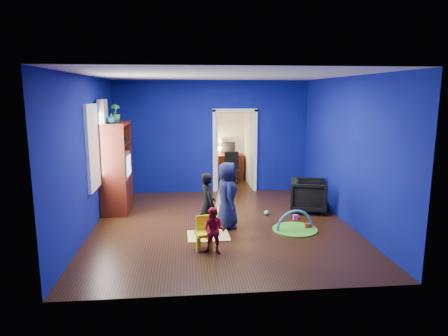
{
  "coord_description": "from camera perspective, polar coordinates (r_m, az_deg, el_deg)",
  "views": [
    {
      "loc": [
        -0.68,
        -7.54,
        2.58
      ],
      "look_at": [
        0.09,
        0.4,
        1.08
      ],
      "focal_mm": 32.0,
      "sensor_mm": 36.0,
      "label": 1
    }
  ],
  "objects": [
    {
      "name": "armchair",
      "position": [
        9.0,
        11.99,
        -3.86
      ],
      "size": [
        0.96,
        0.94,
        0.71
      ],
      "primitive_type": "imported",
      "rotation": [
        0.0,
        0.0,
        1.3
      ],
      "color": "black",
      "rests_on": "floor"
    },
    {
      "name": "toy_2",
      "position": [
        7.2,
        -2.24,
        -9.91
      ],
      "size": [
        0.1,
        0.08,
        0.1
      ],
      "primitive_type": "cube",
      "color": "orange",
      "rests_on": "floor"
    },
    {
      "name": "hopper_ball",
      "position": [
        8.05,
        -0.09,
        -6.65
      ],
      "size": [
        0.37,
        0.37,
        0.37
      ],
      "primitive_type": "sphere",
      "color": "yellow",
      "rests_on": "floor"
    },
    {
      "name": "wall_left",
      "position": [
        7.84,
        -18.89,
        1.81
      ],
      "size": [
        0.02,
        5.5,
        2.9
      ],
      "primitive_type": "cube",
      "color": "#090D6B",
      "rests_on": "floor"
    },
    {
      "name": "window_left",
      "position": [
        8.16,
        -18.28,
        2.89
      ],
      "size": [
        0.03,
        0.95,
        1.55
      ],
      "primitive_type": "cube",
      "color": "white",
      "rests_on": "wall_left"
    },
    {
      "name": "doorway",
      "position": [
        10.48,
        1.56,
        2.29
      ],
      "size": [
        1.16,
        0.1,
        2.1
      ],
      "primitive_type": "cube",
      "color": "white",
      "rests_on": "floor"
    },
    {
      "name": "child_navy",
      "position": [
        7.68,
        0.46,
        -3.9
      ],
      "size": [
        0.45,
        0.66,
        1.29
      ],
      "primitive_type": "imported",
      "rotation": [
        0.0,
        0.0,
        1.63
      ],
      "color": "#0E1036",
      "rests_on": "floor"
    },
    {
      "name": "kid_chair",
      "position": [
        6.76,
        -2.82,
        -9.51
      ],
      "size": [
        0.34,
        0.34,
        0.5
      ],
      "primitive_type": "cube",
      "rotation": [
        0.0,
        0.0,
        0.24
      ],
      "color": "yellow",
      "rests_on": "floor"
    },
    {
      "name": "desk_monitor",
      "position": [
        12.1,
        0.61,
        2.95
      ],
      "size": [
        0.4,
        0.05,
        0.32
      ],
      "primitive_type": "cube",
      "color": "black",
      "rests_on": "study_desk"
    },
    {
      "name": "child_black",
      "position": [
        7.29,
        -2.33,
        -5.21
      ],
      "size": [
        0.39,
        0.49,
        1.17
      ],
      "primitive_type": "imported",
      "rotation": [
        0.0,
        0.0,
        1.86
      ],
      "color": "black",
      "rests_on": "floor"
    },
    {
      "name": "wall_right",
      "position": [
        8.26,
        17.2,
        2.34
      ],
      "size": [
        0.02,
        5.5,
        2.9
      ],
      "primitive_type": "cube",
      "color": "#090D6B",
      "rests_on": "floor"
    },
    {
      "name": "alcove",
      "position": [
        11.32,
        1.02,
        3.94
      ],
      "size": [
        1.0,
        1.75,
        2.5
      ],
      "primitive_type": null,
      "color": "silver",
      "rests_on": "floor"
    },
    {
      "name": "toddler_red",
      "position": [
        6.53,
        -1.41,
        -8.95
      ],
      "size": [
        0.45,
        0.4,
        0.77
      ],
      "primitive_type": "imported",
      "rotation": [
        0.0,
        0.0,
        -0.33
      ],
      "color": "#B41813",
      "rests_on": "floor"
    },
    {
      "name": "play_mat",
      "position": [
        7.83,
        10.08,
        -8.63
      ],
      "size": [
        0.85,
        0.85,
        0.02
      ],
      "primitive_type": "cylinder",
      "color": "#449D23",
      "rests_on": "floor"
    },
    {
      "name": "study_desk",
      "position": [
        12.07,
        0.66,
        0.17
      ],
      "size": [
        0.88,
        0.44,
        0.75
      ],
      "primitive_type": "cube",
      "color": "#3D140A",
      "rests_on": "floor"
    },
    {
      "name": "toy_4",
      "position": [
        8.45,
        10.18,
        -6.91
      ],
      "size": [
        0.1,
        0.08,
        0.1
      ],
      "primitive_type": "cube",
      "color": "#CA4BA8",
      "rests_on": "floor"
    },
    {
      "name": "tv_armoire",
      "position": [
        9.04,
        -15.15,
        0.11
      ],
      "size": [
        0.58,
        1.14,
        1.96
      ],
      "primitive_type": "cube",
      "color": "#380F09",
      "rests_on": "floor"
    },
    {
      "name": "ceiling",
      "position": [
        7.58,
        -0.37,
        13.1
      ],
      "size": [
        5.0,
        5.5,
        0.01
      ],
      "primitive_type": "cube",
      "color": "white",
      "rests_on": "wall_back"
    },
    {
      "name": "folding_chair",
      "position": [
        11.12,
        1.19,
        -0.3
      ],
      "size": [
        0.4,
        0.4,
        0.92
      ],
      "primitive_type": "cube",
      "color": "black",
      "rests_on": "floor"
    },
    {
      "name": "desk_lamp",
      "position": [
        12.01,
        -0.69,
        2.8
      ],
      "size": [
        0.14,
        0.14,
        0.14
      ],
      "primitive_type": "sphere",
      "color": "#FFD88C",
      "rests_on": "study_desk"
    },
    {
      "name": "toy_1",
      "position": [
        9.52,
        11.18,
        -4.9
      ],
      "size": [
        0.11,
        0.11,
        0.11
      ],
      "primitive_type": "sphere",
      "color": "#2277C3",
      "rests_on": "floor"
    },
    {
      "name": "potted_plant",
      "position": [
        9.12,
        -15.28,
        7.62
      ],
      "size": [
        0.28,
        0.28,
        0.38
      ],
      "primitive_type": "imported",
      "rotation": [
        0.0,
        0.0,
        0.43
      ],
      "color": "#338D34",
      "rests_on": "tv_armoire"
    },
    {
      "name": "book_shelf",
      "position": [
        11.99,
        0.62,
        8.02
      ],
      "size": [
        0.88,
        0.24,
        0.04
      ],
      "primitive_type": "cube",
      "color": "white",
      "rests_on": "study_desk"
    },
    {
      "name": "curtain",
      "position": [
        8.71,
        -16.65,
        1.45
      ],
      "size": [
        0.14,
        0.42,
        2.4
      ],
      "primitive_type": "cube",
      "color": "slate",
      "rests_on": "floor"
    },
    {
      "name": "toy_arch",
      "position": [
        7.83,
        10.08,
        -8.57
      ],
      "size": [
        0.76,
        0.19,
        0.77
      ],
      "primitive_type": "torus",
      "rotation": [
        1.57,
        0.0,
        0.18
      ],
      "color": "#3F8CD8",
      "rests_on": "floor"
    },
    {
      "name": "toy_0",
      "position": [
        7.95,
        11.82,
        -8.1
      ],
      "size": [
        0.1,
        0.08,
        0.1
      ],
      "primitive_type": "cube",
      "color": "red",
      "rests_on": "floor"
    },
    {
      "name": "wall_front",
      "position": [
        4.97,
        2.5,
        -2.49
      ],
      "size": [
        5.0,
        0.02,
        2.9
      ],
      "primitive_type": "cube",
      "color": "#090D6B",
      "rests_on": "floor"
    },
    {
      "name": "vase",
      "position": [
        8.62,
        -15.83,
        6.81
      ],
      "size": [
        0.25,
        0.25,
        0.2
      ],
      "primitive_type": "imported",
      "rotation": [
        0.0,
        0.0,
        -0.43
      ],
      "color": "#0D5E6A",
      "rests_on": "tv_armoire"
    },
    {
      "name": "floor",
      "position": [
        8.0,
        -0.35,
        -8.14
      ],
      "size": [
        5.0,
        5.5,
        0.01
      ],
      "primitive_type": "cube",
      "color": "black",
      "rests_on": "ground"
    },
    {
      "name": "wall_back",
      "position": [
        10.37,
        -1.73,
        4.43
      ],
      "size": [
        5.0,
        0.02,
        2.9
      ],
      "primitive_type": "cube",
      "color": "#090D6B",
      "rests_on": "floor"
    },
    {
      "name": "yellow_blanket",
      "position": [
        7.37,
        -2.25,
        -9.69
      ],
      "size": [
        0.77,
        0.62,
        0.03
      ],
      "primitive_type": "cube",
      "rotation": [
        0.0,
        0.0,
        0.03
      ],
      "color": "#F2E07A",
      "rests_on": "floor"
    },
    {
      "name": "toy_3",
      "position": [
        8.65,
        6.1,
        -6.36
      ],
      "size": [
        0.11,
        0.11,
        0.11
      ],
      "primitive_type": "sphere",
      "color": "green",
      "rests_on": "floor"
    },
    {
      "name": "crt_tv",
      "position": [
        9.03,
        -14.91,
        0.37
      ],
      "size": [
        0.46,
        0.7,
        0.54
      ],
      "primitive_type": "cube",
      "color": "silver",
      "rests_on": "tv_armoire"
    }
  ]
}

